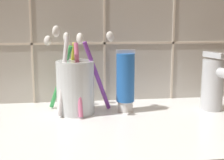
{
  "coord_description": "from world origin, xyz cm",
  "views": [
    {
      "loc": [
        -6.28,
        -57.36,
        21.18
      ],
      "look_at": [
        1.64,
        3.05,
        9.88
      ],
      "focal_mm": 50.0,
      "sensor_mm": 36.0,
      "label": 1
    }
  ],
  "objects": [
    {
      "name": "toothbrush_cup",
      "position": [
        -5.61,
        7.69,
        8.11
      ],
      "size": [
        16.15,
        12.7,
        18.69
      ],
      "color": "silver",
      "rests_on": "sink_counter"
    },
    {
      "name": "sink_faucet",
      "position": [
        24.48,
        5.96,
        8.21
      ],
      "size": [
        4.93,
        10.34,
        12.83
      ],
      "rotation": [
        0.0,
        0.0,
        -1.33
      ],
      "color": "silver",
      "rests_on": "sink_counter"
    },
    {
      "name": "toothpaste_tube",
      "position": [
        5.16,
        7.63,
        8.66
      ],
      "size": [
        4.11,
        3.92,
        13.48
      ],
      "color": "white",
      "rests_on": "sink_counter"
    },
    {
      "name": "tile_wall_backsplash",
      "position": [
        0.01,
        18.4,
        21.33
      ],
      "size": [
        78.53,
        1.72,
        42.65
      ],
      "color": "#B7B2A8",
      "rests_on": "ground"
    },
    {
      "name": "sink_counter",
      "position": [
        0.0,
        0.0,
        1.0
      ],
      "size": [
        68.53,
        36.31,
        2.0
      ],
      "primitive_type": "cube",
      "color": "white",
      "rests_on": "ground"
    }
  ]
}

